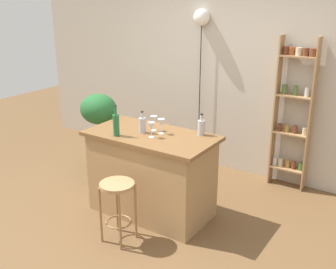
{
  "coord_description": "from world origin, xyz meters",
  "views": [
    {
      "loc": [
        2.38,
        -2.98,
        2.34
      ],
      "look_at": [
        0.05,
        0.55,
        0.86
      ],
      "focal_mm": 43.19,
      "sensor_mm": 36.0,
      "label": 1
    }
  ],
  "objects_px": {
    "wine_glass_left": "(151,127)",
    "pendant_globe_light": "(202,19)",
    "bar_stool": "(118,198)",
    "plant_stool": "(102,162)",
    "spice_shelf": "(293,111)",
    "bottle_spirits_clear": "(142,125)",
    "wine_glass_right": "(154,120)",
    "bottle_sauce_amber": "(116,124)",
    "bottle_vinegar": "(201,127)",
    "wine_glass_center": "(161,123)",
    "potted_plant": "(99,115)"
  },
  "relations": [
    {
      "from": "bar_stool",
      "to": "bottle_spirits_clear",
      "type": "distance_m",
      "value": 0.84
    },
    {
      "from": "potted_plant",
      "to": "bottle_vinegar",
      "type": "bearing_deg",
      "value": -6.18
    },
    {
      "from": "wine_glass_right",
      "to": "bottle_spirits_clear",
      "type": "bearing_deg",
      "value": -114.18
    },
    {
      "from": "plant_stool",
      "to": "wine_glass_left",
      "type": "distance_m",
      "value": 1.59
    },
    {
      "from": "bar_stool",
      "to": "bottle_vinegar",
      "type": "bearing_deg",
      "value": 65.37
    },
    {
      "from": "plant_stool",
      "to": "wine_glass_center",
      "type": "bearing_deg",
      "value": -16.74
    },
    {
      "from": "wine_glass_right",
      "to": "wine_glass_center",
      "type": "bearing_deg",
      "value": -18.52
    },
    {
      "from": "bottle_vinegar",
      "to": "bottle_spirits_clear",
      "type": "bearing_deg",
      "value": -153.03
    },
    {
      "from": "bottle_spirits_clear",
      "to": "wine_glass_left",
      "type": "relative_size",
      "value": 1.46
    },
    {
      "from": "wine_glass_right",
      "to": "pendant_globe_light",
      "type": "bearing_deg",
      "value": 99.14
    },
    {
      "from": "bottle_vinegar",
      "to": "wine_glass_right",
      "type": "distance_m",
      "value": 0.53
    },
    {
      "from": "bottle_sauce_amber",
      "to": "pendant_globe_light",
      "type": "height_order",
      "value": "pendant_globe_light"
    },
    {
      "from": "bar_stool",
      "to": "spice_shelf",
      "type": "distance_m",
      "value": 2.41
    },
    {
      "from": "spice_shelf",
      "to": "wine_glass_center",
      "type": "bearing_deg",
      "value": -123.96
    },
    {
      "from": "spice_shelf",
      "to": "bottle_sauce_amber",
      "type": "distance_m",
      "value": 2.19
    },
    {
      "from": "potted_plant",
      "to": "wine_glass_right",
      "type": "height_order",
      "value": "potted_plant"
    },
    {
      "from": "bottle_vinegar",
      "to": "wine_glass_left",
      "type": "relative_size",
      "value": 1.42
    },
    {
      "from": "bottle_spirits_clear",
      "to": "bottle_vinegar",
      "type": "height_order",
      "value": "bottle_spirits_clear"
    },
    {
      "from": "bottle_spirits_clear",
      "to": "bar_stool",
      "type": "bearing_deg",
      "value": -76.68
    },
    {
      "from": "bottle_spirits_clear",
      "to": "wine_glass_right",
      "type": "relative_size",
      "value": 1.46
    },
    {
      "from": "spice_shelf",
      "to": "bottle_spirits_clear",
      "type": "relative_size",
      "value": 7.87
    },
    {
      "from": "bottle_sauce_amber",
      "to": "spice_shelf",
      "type": "bearing_deg",
      "value": 52.87
    },
    {
      "from": "wine_glass_center",
      "to": "bottle_vinegar",
      "type": "bearing_deg",
      "value": 28.06
    },
    {
      "from": "spice_shelf",
      "to": "pendant_globe_light",
      "type": "bearing_deg",
      "value": 178.3
    },
    {
      "from": "bottle_spirits_clear",
      "to": "wine_glass_center",
      "type": "xyz_separation_m",
      "value": [
        0.18,
        0.08,
        0.03
      ]
    },
    {
      "from": "plant_stool",
      "to": "bar_stool",
      "type": "bearing_deg",
      "value": -41.72
    },
    {
      "from": "bottle_sauce_amber",
      "to": "plant_stool",
      "type": "bearing_deg",
      "value": 142.37
    },
    {
      "from": "spice_shelf",
      "to": "plant_stool",
      "type": "distance_m",
      "value": 2.58
    },
    {
      "from": "bar_stool",
      "to": "wine_glass_right",
      "type": "xyz_separation_m",
      "value": [
        -0.09,
        0.74,
        0.58
      ]
    },
    {
      "from": "bottle_sauce_amber",
      "to": "wine_glass_left",
      "type": "height_order",
      "value": "bottle_sauce_amber"
    },
    {
      "from": "pendant_globe_light",
      "to": "plant_stool",
      "type": "bearing_deg",
      "value": -128.96
    },
    {
      "from": "bottle_vinegar",
      "to": "potted_plant",
      "type": "bearing_deg",
      "value": 173.82
    },
    {
      "from": "bottle_vinegar",
      "to": "pendant_globe_light",
      "type": "height_order",
      "value": "pendant_globe_light"
    },
    {
      "from": "bottle_sauce_amber",
      "to": "wine_glass_left",
      "type": "distance_m",
      "value": 0.37
    },
    {
      "from": "wine_glass_right",
      "to": "pendant_globe_light",
      "type": "height_order",
      "value": "pendant_globe_light"
    },
    {
      "from": "plant_stool",
      "to": "bottle_spirits_clear",
      "type": "height_order",
      "value": "bottle_spirits_clear"
    },
    {
      "from": "pendant_globe_light",
      "to": "wine_glass_center",
      "type": "bearing_deg",
      "value": -76.35
    },
    {
      "from": "plant_stool",
      "to": "bottle_sauce_amber",
      "type": "distance_m",
      "value": 1.42
    },
    {
      "from": "plant_stool",
      "to": "wine_glass_right",
      "type": "height_order",
      "value": "wine_glass_right"
    },
    {
      "from": "spice_shelf",
      "to": "bottle_spirits_clear",
      "type": "xyz_separation_m",
      "value": [
        -1.15,
        -1.52,
        0.03
      ]
    },
    {
      "from": "potted_plant",
      "to": "bottle_sauce_amber",
      "type": "xyz_separation_m",
      "value": [
        0.89,
        -0.69,
        0.21
      ]
    },
    {
      "from": "bottle_spirits_clear",
      "to": "bottle_sauce_amber",
      "type": "height_order",
      "value": "bottle_sauce_amber"
    },
    {
      "from": "plant_stool",
      "to": "bottle_sauce_amber",
      "type": "relative_size",
      "value": 1.1
    },
    {
      "from": "wine_glass_right",
      "to": "wine_glass_left",
      "type": "bearing_deg",
      "value": -60.81
    },
    {
      "from": "bar_stool",
      "to": "bottle_sauce_amber",
      "type": "relative_size",
      "value": 1.9
    },
    {
      "from": "wine_glass_left",
      "to": "wine_glass_center",
      "type": "relative_size",
      "value": 1.0
    },
    {
      "from": "potted_plant",
      "to": "bottle_sauce_amber",
      "type": "distance_m",
      "value": 1.14
    },
    {
      "from": "bar_stool",
      "to": "plant_stool",
      "type": "relative_size",
      "value": 1.73
    },
    {
      "from": "wine_glass_left",
      "to": "wine_glass_right",
      "type": "distance_m",
      "value": 0.22
    },
    {
      "from": "wine_glass_left",
      "to": "pendant_globe_light",
      "type": "distance_m",
      "value": 1.92
    }
  ]
}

